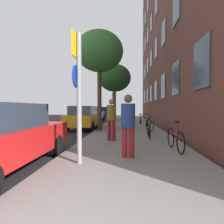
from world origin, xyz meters
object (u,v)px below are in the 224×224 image
(bicycle_1, at_px, (149,130))
(car_3, at_px, (108,112))
(bicycle_3, at_px, (147,122))
(pedestrian_2, at_px, (129,112))
(bicycle_4, at_px, (141,120))
(traffic_light, at_px, (114,101))
(bicycle_0, at_px, (175,139))
(pedestrian_0, at_px, (128,121))
(tree_near, at_px, (99,52))
(bicycle_2, at_px, (149,125))
(car_1, at_px, (84,117))
(pedestrian_1, at_px, (111,117))
(car_2, at_px, (95,113))
(bicycle_5, at_px, (133,118))
(tree_far, at_px, (115,78))
(sign_post, at_px, (78,87))

(bicycle_1, height_order, car_3, car_3)
(bicycle_3, distance_m, pedestrian_2, 5.04)
(bicycle_3, distance_m, bicycle_4, 2.41)
(traffic_light, distance_m, bicycle_3, 9.08)
(bicycle_3, distance_m, car_3, 16.42)
(bicycle_0, relative_size, bicycle_1, 1.03)
(bicycle_1, bearing_deg, pedestrian_0, -106.30)
(tree_near, bearing_deg, bicycle_4, 58.07)
(bicycle_2, relative_size, bicycle_3, 0.97)
(bicycle_3, bearing_deg, bicycle_4, 96.44)
(car_1, height_order, car_3, same)
(pedestrian_1, xyz_separation_m, car_1, (-2.35, 4.71, -0.29))
(pedestrian_0, distance_m, car_2, 15.99)
(tree_near, bearing_deg, pedestrian_0, -73.70)
(pedestrian_0, relative_size, car_1, 0.44)
(bicycle_4, relative_size, bicycle_5, 1.00)
(bicycle_2, relative_size, bicycle_4, 0.98)
(traffic_light, xyz_separation_m, pedestrian_0, (1.61, -16.50, -1.23))
(tree_far, bearing_deg, sign_post, -89.47)
(bicycle_2, relative_size, pedestrian_2, 0.94)
(tree_far, bearing_deg, car_1, -103.44)
(pedestrian_1, bearing_deg, traffic_light, 93.75)
(sign_post, xyz_separation_m, bicycle_4, (2.36, 11.21, -1.56))
(bicycle_2, relative_size, pedestrian_1, 0.91)
(bicycle_0, relative_size, car_2, 0.37)
(pedestrian_2, bearing_deg, bicycle_0, -83.51)
(bicycle_3, bearing_deg, tree_near, -145.04)
(tree_near, distance_m, pedestrian_0, 7.27)
(traffic_light, relative_size, car_1, 0.82)
(traffic_light, bearing_deg, bicycle_0, -78.54)
(tree_far, xyz_separation_m, bicycle_5, (1.95, -1.27, -4.19))
(bicycle_5, distance_m, pedestrian_0, 12.96)
(traffic_light, distance_m, bicycle_2, 11.30)
(tree_near, xyz_separation_m, bicycle_4, (2.86, 4.59, -4.45))
(bicycle_0, relative_size, pedestrian_1, 0.94)
(bicycle_1, height_order, pedestrian_1, pedestrian_1)
(bicycle_1, relative_size, pedestrian_2, 0.95)
(bicycle_2, bearing_deg, traffic_light, 105.09)
(pedestrian_0, relative_size, car_2, 0.39)
(bicycle_4, height_order, pedestrian_0, pedestrian_0)
(bicycle_0, bearing_deg, car_1, 126.16)
(traffic_light, xyz_separation_m, bicycle_0, (3.16, -15.56, -1.85))
(car_3, bearing_deg, pedestrian_2, -72.69)
(sign_post, relative_size, bicycle_4, 1.99)
(sign_post, bearing_deg, traffic_light, 91.23)
(sign_post, bearing_deg, tree_far, 90.53)
(pedestrian_2, distance_m, car_3, 11.42)
(pedestrian_0, height_order, car_3, pedestrian_0)
(sign_post, height_order, car_2, sign_post)
(bicycle_3, relative_size, pedestrian_1, 0.94)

